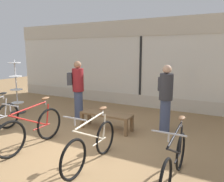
% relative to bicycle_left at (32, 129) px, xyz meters
% --- Properties ---
extents(ground_plane, '(24.00, 24.00, 0.00)m').
position_rel_bicycle_left_xyz_m(ground_plane, '(0.76, 0.31, -0.41)').
color(ground_plane, '#99754C').
extents(shop_back_wall, '(12.00, 0.08, 3.20)m').
position_rel_bicycle_left_xyz_m(shop_back_wall, '(0.76, 4.49, 1.23)').
color(shop_back_wall, beige).
rests_on(shop_back_wall, ground_plane).
extents(bicycle_left, '(0.46, 1.81, 1.06)m').
position_rel_bicycle_left_xyz_m(bicycle_left, '(0.00, 0.00, 0.00)').
color(bicycle_left, black).
rests_on(bicycle_left, ground_plane).
extents(bicycle_right, '(0.46, 1.71, 1.02)m').
position_rel_bicycle_left_xyz_m(bicycle_right, '(1.54, -0.01, -0.02)').
color(bicycle_right, black).
rests_on(bicycle_right, ground_plane).
extents(bicycle_far_right, '(0.46, 1.70, 1.01)m').
position_rel_bicycle_left_xyz_m(bicycle_far_right, '(3.00, 0.08, -0.03)').
color(bicycle_far_right, black).
rests_on(bicycle_far_right, ground_plane).
extents(accessory_rack, '(0.48, 0.48, 1.79)m').
position_rel_bicycle_left_xyz_m(accessory_rack, '(-2.59, 1.71, 0.33)').
color(accessory_rack, '#333333').
rests_on(accessory_rack, ground_plane).
extents(display_bench, '(1.40, 0.44, 0.45)m').
position_rel_bicycle_left_xyz_m(display_bench, '(0.87, 1.70, -0.04)').
color(display_bench, brown).
rests_on(display_bench, ground_plane).
extents(customer_near_rack, '(0.51, 0.56, 1.73)m').
position_rel_bicycle_left_xyz_m(customer_near_rack, '(2.27, 2.31, 0.53)').
color(customer_near_rack, '#424C6B').
rests_on(customer_near_rack, ground_plane).
extents(customer_by_window, '(0.56, 0.49, 1.78)m').
position_rel_bicycle_left_xyz_m(customer_by_window, '(-0.36, 2.12, 0.56)').
color(customer_by_window, '#424C6B').
rests_on(customer_by_window, ground_plane).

